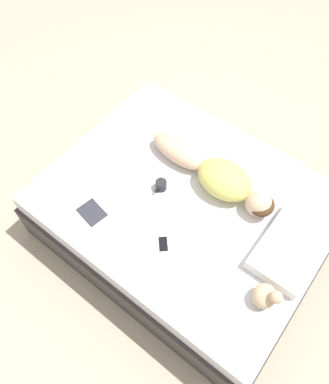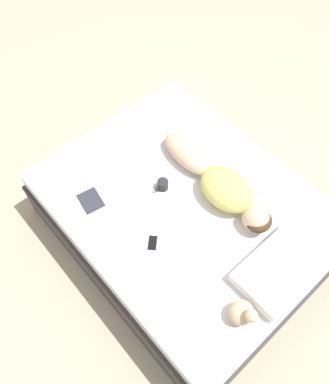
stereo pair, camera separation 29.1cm
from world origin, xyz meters
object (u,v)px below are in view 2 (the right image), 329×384
object	(u,v)px
person	(219,183)
cell_phone	(153,243)
open_magazine	(104,194)
coffee_mug	(163,185)

from	to	relation	value
person	cell_phone	distance (m)	0.70
open_magazine	cell_phone	bearing A→B (deg)	101.23
person	cell_phone	xyz separation A→B (m)	(0.69, 0.01, -0.10)
coffee_mug	cell_phone	xyz separation A→B (m)	(0.38, 0.32, -0.04)
person	open_magazine	xyz separation A→B (m)	(0.70, -0.57, -0.10)
coffee_mug	cell_phone	world-z (taller)	coffee_mug
person	cell_phone	world-z (taller)	person
open_magazine	coffee_mug	xyz separation A→B (m)	(-0.39, 0.26, 0.04)
cell_phone	open_magazine	bearing A→B (deg)	-41.32
open_magazine	person	bearing A→B (deg)	151.18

